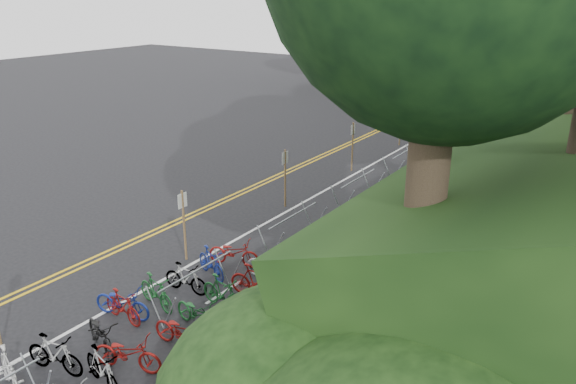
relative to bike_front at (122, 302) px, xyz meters
name	(u,v)px	position (x,y,z in m)	size (l,w,h in m)	color
ground	(45,321)	(-1.63, -1.40, -0.47)	(120.00, 120.00, 0.00)	black
road_markings	(273,213)	(-1.00, 8.70, -0.47)	(7.47, 80.00, 0.01)	gold
red_curb	(407,224)	(4.07, 10.60, -0.42)	(0.25, 28.00, 0.10)	maroon
bike_racks_rest	(358,185)	(1.37, 11.60, 0.38)	(1.14, 23.00, 1.17)	#979CA7
signposts_rest	(322,157)	(-1.03, 12.60, 0.96)	(0.08, 18.40, 2.50)	brown
bike_front	(122,302)	(0.00, 0.00, 0.00)	(1.79, 0.62, 0.94)	navy
bike_valet	(151,320)	(1.38, -0.21, 0.01)	(2.96, 10.59, 1.08)	navy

